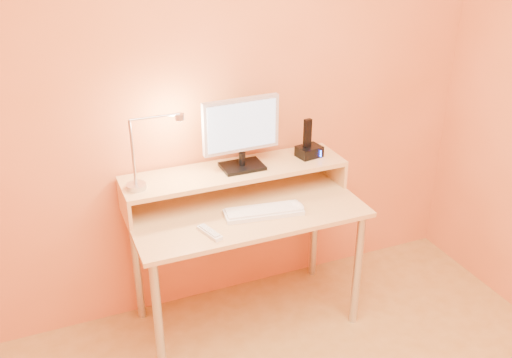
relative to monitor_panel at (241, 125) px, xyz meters
name	(u,v)px	position (x,y,z in m)	size (l,w,h in m)	color
wall_back	(223,92)	(-0.04, 0.16, 0.13)	(3.00, 0.04, 2.50)	#E17D4C
desk_leg_fl	(158,322)	(-0.59, -0.41, -0.77)	(0.04, 0.04, 0.69)	#BCBCC2
desk_leg_fr	(357,270)	(0.51, -0.41, -0.77)	(0.04, 0.04, 0.69)	#BCBCC2
desk_leg_bl	(137,266)	(-0.59, 0.09, -0.77)	(0.04, 0.04, 0.69)	#BCBCC2
desk_leg_br	(314,227)	(0.51, 0.09, -0.77)	(0.04, 0.04, 0.69)	#BCBCC2
desk_lower	(246,210)	(-0.04, -0.16, -0.41)	(1.20, 0.60, 0.03)	tan
shelf_riser_left	(125,205)	(-0.63, -0.01, -0.33)	(0.02, 0.30, 0.14)	tan
shelf_riser_right	(332,167)	(0.55, -0.01, -0.33)	(0.02, 0.30, 0.14)	tan
desk_shelf	(235,171)	(-0.04, -0.01, -0.25)	(1.20, 0.30, 0.03)	tan
monitor_foot	(242,166)	(0.00, -0.01, -0.23)	(0.22, 0.16, 0.02)	black
monitor_neck	(242,159)	(0.00, -0.01, -0.19)	(0.04, 0.04, 0.07)	black
monitor_panel	(241,125)	(0.00, 0.00, 0.00)	(0.41, 0.04, 0.28)	#B2B2BB
monitor_back	(239,123)	(0.00, 0.02, 0.00)	(0.37, 0.01, 0.24)	black
monitor_screen	(242,126)	(0.00, -0.02, 0.00)	(0.38, 0.00, 0.24)	#91AED2
lamp_base	(136,186)	(-0.57, -0.04, -0.23)	(0.10, 0.10, 0.03)	#BCBCC2
lamp_post	(133,153)	(-0.57, -0.04, -0.05)	(0.01, 0.01, 0.33)	#BCBCC2
lamp_arm	(155,117)	(-0.45, -0.04, 0.12)	(0.01, 0.01, 0.24)	#BCBCC2
lamp_head	(180,117)	(-0.33, -0.04, 0.10)	(0.04, 0.04, 0.03)	#BCBCC2
lamp_bulb	(180,120)	(-0.33, -0.04, 0.09)	(0.03, 0.03, 0.00)	#FFEAC6
phone_dock	(309,151)	(0.40, -0.01, -0.21)	(0.13, 0.10, 0.06)	black
phone_handset	(307,133)	(0.38, -0.01, -0.10)	(0.04, 0.03, 0.16)	black
phone_led	(321,154)	(0.44, -0.06, -0.21)	(0.01, 0.00, 0.04)	#144AFF
keyboard	(264,212)	(0.02, -0.25, -0.39)	(0.40, 0.13, 0.02)	silver
mouse	(296,205)	(0.20, -0.26, -0.38)	(0.07, 0.12, 0.04)	white
remote_control	(210,233)	(-0.29, -0.33, -0.39)	(0.04, 0.16, 0.02)	silver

